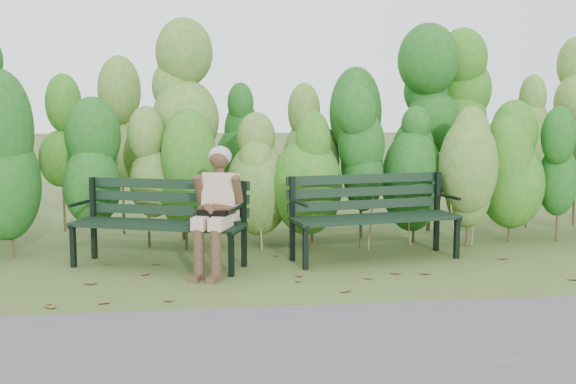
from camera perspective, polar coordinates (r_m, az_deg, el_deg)
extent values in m
plane|color=#425421|center=(6.21, 0.39, -7.27)|extent=(80.00, 80.00, 0.00)
cube|color=#474749|center=(4.14, 4.39, -14.63)|extent=(60.00, 2.50, 0.01)
cylinder|color=#47381E|center=(7.62, -21.95, -2.06)|extent=(0.03, 0.03, 0.80)
ellipsoid|color=#21721C|center=(7.55, -22.17, 2.74)|extent=(0.64, 0.64, 1.44)
cylinder|color=#47381E|center=(7.49, -17.42, -2.03)|extent=(0.03, 0.03, 0.80)
ellipsoid|color=#21721C|center=(7.42, -17.60, 2.86)|extent=(0.64, 0.64, 1.44)
cylinder|color=#47381E|center=(7.40, -12.76, -1.98)|extent=(0.03, 0.03, 0.80)
ellipsoid|color=#21721C|center=(7.33, -12.89, 2.97)|extent=(0.64, 0.64, 1.44)
cylinder|color=#47381E|center=(7.36, -8.01, -1.92)|extent=(0.03, 0.03, 0.80)
ellipsoid|color=#21721C|center=(7.29, -8.10, 3.05)|extent=(0.64, 0.64, 1.44)
cylinder|color=#47381E|center=(7.37, -3.25, -1.85)|extent=(0.03, 0.03, 0.80)
ellipsoid|color=#21721C|center=(7.30, -3.29, 3.12)|extent=(0.64, 0.64, 1.44)
cylinder|color=#47381E|center=(7.44, 1.46, -1.77)|extent=(0.03, 0.03, 0.80)
ellipsoid|color=#21721C|center=(7.37, 1.47, 3.16)|extent=(0.64, 0.64, 1.44)
cylinder|color=#47381E|center=(7.55, 6.06, -1.67)|extent=(0.03, 0.03, 0.80)
ellipsoid|color=#21721C|center=(7.48, 6.12, 3.18)|extent=(0.64, 0.64, 1.44)
cylinder|color=#47381E|center=(7.71, 10.50, -1.57)|extent=(0.03, 0.03, 0.80)
ellipsoid|color=#21721C|center=(7.64, 10.60, 3.18)|extent=(0.64, 0.64, 1.44)
cylinder|color=#47381E|center=(7.91, 14.73, -1.47)|extent=(0.03, 0.03, 0.80)
ellipsoid|color=#21721C|center=(7.85, 14.87, 3.16)|extent=(0.64, 0.64, 1.44)
cylinder|color=#47381E|center=(8.16, 18.73, -1.36)|extent=(0.03, 0.03, 0.80)
ellipsoid|color=#21721C|center=(8.09, 18.91, 3.13)|extent=(0.64, 0.64, 1.44)
cylinder|color=#47381E|center=(8.44, 22.48, -1.25)|extent=(0.03, 0.03, 0.80)
ellipsoid|color=#21721C|center=(8.38, 22.68, 3.08)|extent=(0.64, 0.64, 1.44)
cylinder|color=#47381E|center=(8.55, -19.85, -0.03)|extent=(0.04, 0.04, 1.10)
ellipsoid|color=#125513|center=(8.49, -20.10, 5.88)|extent=(0.70, 0.70, 1.98)
cylinder|color=#47381E|center=(8.41, -14.75, 0.05)|extent=(0.04, 0.04, 1.10)
ellipsoid|color=#125513|center=(8.35, -14.93, 6.05)|extent=(0.70, 0.70, 1.98)
cylinder|color=#47381E|center=(8.34, -9.51, 0.13)|extent=(0.04, 0.04, 1.10)
ellipsoid|color=#125513|center=(8.28, -9.64, 6.18)|extent=(0.70, 0.70, 1.98)
cylinder|color=#47381E|center=(8.34, -4.24, 0.20)|extent=(0.04, 0.04, 1.10)
ellipsoid|color=#125513|center=(8.28, -4.29, 6.26)|extent=(0.70, 0.70, 1.98)
cylinder|color=#47381E|center=(8.41, 1.00, 0.28)|extent=(0.04, 0.04, 1.10)
ellipsoid|color=#125513|center=(8.35, 1.01, 6.28)|extent=(0.70, 0.70, 1.98)
cylinder|color=#47381E|center=(8.55, 6.10, 0.35)|extent=(0.04, 0.04, 1.10)
ellipsoid|color=#125513|center=(8.49, 6.18, 6.26)|extent=(0.70, 0.70, 1.98)
cylinder|color=#47381E|center=(8.75, 11.01, 0.41)|extent=(0.04, 0.04, 1.10)
ellipsoid|color=#125513|center=(8.70, 11.14, 6.18)|extent=(0.70, 0.70, 1.98)
cylinder|color=#47381E|center=(9.02, 15.66, 0.47)|extent=(0.04, 0.04, 1.10)
ellipsoid|color=#125513|center=(8.97, 15.84, 6.07)|extent=(0.70, 0.70, 1.98)
cylinder|color=#47381E|center=(9.34, 20.01, 0.52)|extent=(0.04, 0.04, 1.10)
ellipsoid|color=#125513|center=(9.29, 20.24, 5.93)|extent=(0.70, 0.70, 1.98)
cube|color=brown|center=(5.85, -4.29, -8.15)|extent=(0.10, 0.11, 0.01)
cube|color=brown|center=(6.16, -1.99, -7.36)|extent=(0.09, 0.07, 0.01)
cube|color=brown|center=(6.06, -21.06, -8.07)|extent=(0.10, 0.11, 0.01)
cube|color=brown|center=(7.23, 13.80, -5.42)|extent=(0.10, 0.08, 0.01)
cube|color=brown|center=(6.81, -9.36, -6.07)|extent=(0.11, 0.11, 0.01)
cube|color=brown|center=(5.09, 0.94, -10.45)|extent=(0.11, 0.11, 0.01)
cube|color=brown|center=(5.46, -17.09, -9.56)|extent=(0.11, 0.11, 0.01)
cube|color=brown|center=(6.82, 4.44, -5.98)|extent=(0.10, 0.08, 0.01)
cube|color=brown|center=(6.03, -17.53, -8.02)|extent=(0.10, 0.11, 0.01)
cube|color=brown|center=(6.80, -8.86, -6.08)|extent=(0.11, 0.10, 0.01)
cube|color=brown|center=(6.57, 9.50, -6.55)|extent=(0.11, 0.11, 0.01)
cube|color=brown|center=(7.47, 19.63, -5.23)|extent=(0.11, 0.11, 0.01)
cube|color=brown|center=(5.49, -4.65, -9.17)|extent=(0.09, 0.07, 0.01)
cube|color=brown|center=(5.56, 18.30, -9.31)|extent=(0.09, 0.07, 0.01)
cube|color=brown|center=(6.85, 18.74, -6.27)|extent=(0.08, 0.10, 0.01)
cube|color=brown|center=(6.14, -10.91, -7.53)|extent=(0.11, 0.10, 0.01)
cube|color=brown|center=(6.13, 12.79, -7.61)|extent=(0.09, 0.07, 0.01)
cube|color=brown|center=(6.95, 8.17, -5.78)|extent=(0.09, 0.07, 0.01)
cube|color=brown|center=(6.77, -3.27, -6.06)|extent=(0.11, 0.11, 0.01)
cube|color=brown|center=(6.14, 3.34, -7.44)|extent=(0.10, 0.11, 0.01)
cube|color=brown|center=(6.97, -8.39, -5.75)|extent=(0.07, 0.09, 0.01)
cube|color=brown|center=(5.25, -21.37, -10.39)|extent=(0.10, 0.08, 0.01)
cube|color=brown|center=(7.16, 7.27, -5.40)|extent=(0.09, 0.07, 0.01)
cube|color=black|center=(6.50, -11.62, -2.97)|extent=(1.62, 0.68, 0.04)
cube|color=black|center=(6.60, -11.19, -2.81)|extent=(1.62, 0.68, 0.04)
cube|color=black|center=(6.71, -10.78, -2.64)|extent=(1.62, 0.68, 0.04)
cube|color=black|center=(6.81, -10.38, -2.49)|extent=(1.62, 0.68, 0.04)
cube|color=black|center=(6.88, -10.11, -1.52)|extent=(1.61, 0.63, 0.10)
cube|color=black|center=(6.87, -10.08, -0.42)|extent=(1.61, 0.63, 0.10)
cube|color=black|center=(6.87, -10.06, 0.68)|extent=(1.61, 0.63, 0.10)
cube|color=black|center=(6.90, -17.74, -4.37)|extent=(0.06, 0.06, 0.42)
cube|color=black|center=(7.21, -16.15, -2.14)|extent=(0.06, 0.06, 0.85)
cube|color=black|center=(7.02, -17.01, -2.55)|extent=(0.21, 0.46, 0.04)
cylinder|color=black|center=(6.95, -17.26, -0.93)|extent=(0.15, 0.34, 0.03)
cube|color=black|center=(6.23, -4.83, -5.25)|extent=(0.06, 0.06, 0.42)
cube|color=black|center=(6.57, -3.76, -2.73)|extent=(0.06, 0.06, 0.85)
cube|color=black|center=(6.37, -4.32, -3.21)|extent=(0.21, 0.46, 0.04)
cylinder|color=black|center=(6.29, -4.47, -1.44)|extent=(0.15, 0.34, 0.03)
cube|color=black|center=(6.76, 8.11, -2.44)|extent=(1.72, 0.42, 0.04)
cube|color=black|center=(6.86, 7.68, -2.29)|extent=(1.72, 0.42, 0.04)
cube|color=black|center=(6.97, 7.26, -2.14)|extent=(1.72, 0.42, 0.04)
cube|color=black|center=(7.08, 6.85, -1.99)|extent=(1.72, 0.42, 0.04)
cube|color=black|center=(7.14, 6.57, -1.05)|extent=(1.71, 0.37, 0.10)
cube|color=black|center=(7.14, 6.54, 0.03)|extent=(1.71, 0.37, 0.10)
cube|color=black|center=(7.14, 6.51, 1.11)|extent=(1.71, 0.37, 0.10)
cube|color=black|center=(6.48, 1.49, -4.73)|extent=(0.06, 0.06, 0.43)
cube|color=black|center=(6.82, 0.37, -2.28)|extent=(0.06, 0.06, 0.86)
cube|color=black|center=(6.62, 0.96, -2.74)|extent=(0.13, 0.48, 0.04)
cylinder|color=black|center=(6.54, 1.09, -0.98)|extent=(0.10, 0.36, 0.03)
cube|color=black|center=(7.17, 14.10, -3.79)|extent=(0.06, 0.06, 0.43)
cube|color=black|center=(7.49, 12.50, -1.62)|extent=(0.06, 0.06, 0.86)
cube|color=black|center=(7.30, 13.36, -2.01)|extent=(0.13, 0.48, 0.04)
cylinder|color=black|center=(7.23, 13.60, -0.41)|extent=(0.10, 0.36, 0.03)
cube|color=#CAAF94|center=(6.26, -7.11, -2.50)|extent=(0.25, 0.40, 0.12)
cube|color=#CAAF94|center=(6.21, -5.71, -2.56)|extent=(0.25, 0.40, 0.12)
cylinder|color=#4C3221|center=(6.17, -7.57, -5.24)|extent=(0.13, 0.13, 0.46)
cylinder|color=#4C3221|center=(6.12, -6.14, -5.33)|extent=(0.13, 0.13, 0.46)
cube|color=#4C3221|center=(6.15, -7.78, -7.22)|extent=(0.14, 0.20, 0.05)
cube|color=#4C3221|center=(6.10, -6.34, -7.33)|extent=(0.14, 0.20, 0.05)
cube|color=#CAAF94|center=(6.43, -5.71, -0.37)|extent=(0.38, 0.32, 0.47)
cylinder|color=#4C3221|center=(6.39, -5.79, 1.78)|extent=(0.08, 0.08, 0.09)
sphere|color=#4C3221|center=(6.37, -5.83, 2.82)|extent=(0.19, 0.19, 0.19)
ellipsoid|color=gray|center=(6.39, -5.77, 3.03)|extent=(0.22, 0.21, 0.20)
cylinder|color=#4C3221|center=(6.42, -7.53, 0.28)|extent=(0.14, 0.20, 0.28)
cylinder|color=#4C3221|center=(6.30, -4.30, 0.19)|extent=(0.14, 0.20, 0.28)
cylinder|color=#4C3221|center=(6.30, -7.07, -1.37)|extent=(0.14, 0.25, 0.12)
cylinder|color=#4C3221|center=(6.24, -5.44, -1.43)|extent=(0.25, 0.19, 0.12)
sphere|color=#4C3221|center=(6.22, -6.43, -1.63)|extent=(0.10, 0.10, 0.10)
cube|color=black|center=(6.24, -6.39, -2.19)|extent=(0.29, 0.19, 0.14)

